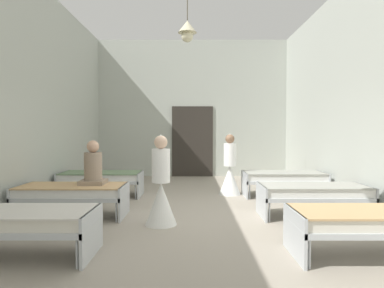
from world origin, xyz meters
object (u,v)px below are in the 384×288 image
at_px(bed_right_row_2, 283,178).
at_px(bed_right_row_1, 312,192).
at_px(bed_right_row_0, 370,221).
at_px(nurse_near_aisle, 160,193).
at_px(bed_left_row_1, 72,193).
at_px(bed_left_row_0, 15,221).
at_px(nurse_mid_aisle, 229,173).
at_px(bed_left_row_2, 101,178).
at_px(patient_seated_primary, 93,168).

bearing_deg(bed_right_row_2, bed_right_row_1, -90.00).
bearing_deg(bed_right_row_0, bed_right_row_1, 90.00).
bearing_deg(nurse_near_aisle, bed_left_row_1, 101.40).
distance_m(bed_left_row_0, nurse_mid_aisle, 5.05).
relative_size(bed_left_row_1, bed_right_row_1, 1.00).
relative_size(bed_left_row_0, bed_right_row_0, 1.00).
height_order(bed_left_row_2, patient_seated_primary, patient_seated_primary).
distance_m(bed_right_row_2, patient_seated_primary, 4.39).
relative_size(nurse_near_aisle, nurse_mid_aisle, 1.00).
height_order(bed_right_row_0, bed_left_row_1, same).
relative_size(bed_left_row_0, nurse_near_aisle, 1.28).
height_order(bed_left_row_2, nurse_near_aisle, nurse_near_aisle).
xyz_separation_m(bed_left_row_1, bed_right_row_2, (4.33, 1.90, 0.00)).
xyz_separation_m(bed_right_row_1, bed_left_row_2, (-4.33, 1.90, 0.00)).
height_order(bed_right_row_1, patient_seated_primary, patient_seated_primary).
distance_m(bed_right_row_1, nurse_near_aisle, 2.74).
height_order(nurse_near_aisle, nurse_mid_aisle, same).
relative_size(bed_right_row_0, patient_seated_primary, 2.38).
distance_m(bed_right_row_1, nurse_mid_aisle, 2.45).
height_order(bed_left_row_2, nurse_mid_aisle, nurse_mid_aisle).
bearing_deg(bed_right_row_0, nurse_mid_aisle, 107.47).
bearing_deg(bed_right_row_1, bed_right_row_0, -90.00).
bearing_deg(bed_right_row_1, nurse_near_aisle, -169.37).
relative_size(bed_left_row_2, bed_right_row_2, 1.00).
distance_m(bed_right_row_0, bed_right_row_1, 1.90).
distance_m(bed_left_row_0, bed_right_row_1, 4.73).
relative_size(nurse_near_aisle, patient_seated_primary, 1.86).
relative_size(bed_right_row_1, nurse_near_aisle, 1.28).
bearing_deg(bed_left_row_2, patient_seated_primary, -79.01).
height_order(bed_left_row_1, bed_right_row_1, same).
distance_m(bed_right_row_0, nurse_near_aisle, 3.03).
bearing_deg(bed_right_row_2, nurse_mid_aisle, 170.93).
relative_size(nurse_mid_aisle, patient_seated_primary, 1.86).
xyz_separation_m(bed_right_row_1, bed_right_row_2, (0.00, 1.90, 0.00)).
bearing_deg(nurse_mid_aisle, bed_left_row_1, -72.21).
xyz_separation_m(bed_right_row_0, nurse_mid_aisle, (-1.26, 4.00, 0.09)).
distance_m(bed_right_row_0, patient_seated_primary, 4.48).
height_order(bed_right_row_1, bed_left_row_2, same).
distance_m(bed_right_row_1, bed_left_row_2, 4.73).
bearing_deg(bed_right_row_1, bed_left_row_2, 156.32).
height_order(bed_left_row_1, nurse_near_aisle, nurse_near_aisle).
height_order(bed_left_row_1, nurse_mid_aisle, nurse_mid_aisle).
bearing_deg(nurse_near_aisle, nurse_mid_aisle, -0.28).
bearing_deg(nurse_near_aisle, bed_right_row_0, -88.90).
bearing_deg(bed_left_row_2, nurse_mid_aisle, 3.74).
bearing_deg(nurse_near_aisle, bed_left_row_0, 158.85).
relative_size(bed_left_row_1, bed_left_row_2, 1.00).
distance_m(bed_right_row_0, bed_left_row_1, 4.73).
bearing_deg(bed_left_row_0, bed_right_row_2, 41.26).
bearing_deg(bed_left_row_1, bed_left_row_0, -90.00).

